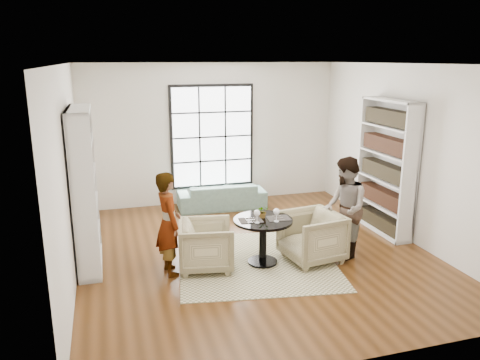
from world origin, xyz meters
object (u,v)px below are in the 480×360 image
object	(u,v)px
person_left	(169,224)
pedestal_table	(263,231)
wine_glass_right	(277,212)
armchair_right	(312,237)
wine_glass_left	(257,213)
flower_centerpiece	(263,211)
sofa	(222,196)
person_right	(345,208)
armchair_left	(206,245)

from	to	relation	value
person_left	pedestal_table	bearing A→B (deg)	-100.91
wine_glass_right	armchair_right	bearing A→B (deg)	5.12
person_left	wine_glass_left	size ratio (longest dim) A/B	7.45
flower_centerpiece	sofa	bearing A→B (deg)	88.96
wine_glass_right	flower_centerpiece	bearing A→B (deg)	120.64
armchair_right	person_right	bearing A→B (deg)	81.90
armchair_right	wine_glass_left	bearing A→B (deg)	-96.11
armchair_left	wine_glass_right	bearing A→B (deg)	-93.08
armchair_left	person_right	size ratio (longest dim) A/B	0.50
wine_glass_right	armchair_left	bearing A→B (deg)	167.10
sofa	person_right	xyz separation A→B (m)	(1.25, -2.97, 0.54)
armchair_right	wine_glass_right	distance (m)	0.78
pedestal_table	person_left	distance (m)	1.44
person_right	person_left	bearing A→B (deg)	-77.96
wine_glass_left	flower_centerpiece	bearing A→B (deg)	51.51
person_right	wine_glass_right	distance (m)	1.17
person_left	wine_glass_left	distance (m)	1.30
wine_glass_left	armchair_right	bearing A→B (deg)	1.98
person_right	flower_centerpiece	bearing A→B (deg)	-81.79
armchair_left	wine_glass_right	xyz separation A→B (m)	(1.02, -0.23, 0.50)
armchair_left	flower_centerpiece	xyz separation A→B (m)	(0.89, -0.01, 0.45)
wine_glass_left	sofa	bearing A→B (deg)	85.93
wine_glass_left	armchair_left	bearing A→B (deg)	163.80
armchair_left	armchair_right	bearing A→B (deg)	-86.44
pedestal_table	sofa	bearing A→B (deg)	88.57
armchair_left	flower_centerpiece	bearing A→B (deg)	-80.61
person_right	wine_glass_right	xyz separation A→B (m)	(-1.16, -0.06, 0.06)
pedestal_table	flower_centerpiece	distance (m)	0.30
pedestal_table	wine_glass_right	size ratio (longest dim) A/B	4.36
wine_glass_left	wine_glass_right	size ratio (longest dim) A/B	1.00
pedestal_table	person_right	distance (m)	1.35
pedestal_table	armchair_right	world-z (taller)	armchair_right
armchair_right	wine_glass_right	world-z (taller)	wine_glass_right
armchair_right	wine_glass_right	bearing A→B (deg)	-92.98
sofa	armchair_left	xyz separation A→B (m)	(-0.94, -2.79, 0.10)
pedestal_table	wine_glass_left	bearing A→B (deg)	-137.20
pedestal_table	person_right	xyz separation A→B (m)	(1.32, -0.10, 0.28)
armchair_right	person_left	bearing A→B (deg)	-102.79
person_left	flower_centerpiece	size ratio (longest dim) A/B	7.75
armchair_left	person_right	xyz separation A→B (m)	(2.19, -0.18, 0.44)
sofa	flower_centerpiece	size ratio (longest dim) A/B	9.23
armchair_left	wine_glass_right	distance (m)	1.16
wine_glass_left	flower_centerpiece	distance (m)	0.27
armchair_right	flower_centerpiece	xyz separation A→B (m)	(-0.75, 0.17, 0.43)
armchair_left	wine_glass_right	size ratio (longest dim) A/B	3.90
armchair_left	wine_glass_left	size ratio (longest dim) A/B	3.92
sofa	person_left	size ratio (longest dim) A/B	1.19
sofa	armchair_left	world-z (taller)	armchair_left
wine_glass_right	flower_centerpiece	size ratio (longest dim) A/B	1.04
wine_glass_right	pedestal_table	bearing A→B (deg)	135.16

